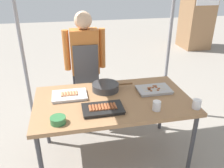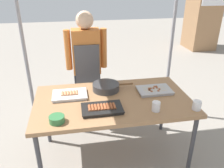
# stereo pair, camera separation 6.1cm
# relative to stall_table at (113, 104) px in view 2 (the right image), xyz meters

# --- Properties ---
(ground_plane) EXTENTS (18.00, 18.00, 0.00)m
(ground_plane) POSITION_rel_stall_table_xyz_m (0.00, 0.00, -0.70)
(ground_plane) COLOR gray
(stall_table) EXTENTS (1.60, 0.90, 0.75)m
(stall_table) POSITION_rel_stall_table_xyz_m (0.00, 0.00, 0.00)
(stall_table) COLOR #9E724C
(stall_table) RESTS_ON ground
(tray_grilled_sausages) EXTENTS (0.39, 0.24, 0.05)m
(tray_grilled_sausages) POSITION_rel_stall_table_xyz_m (-0.14, -0.19, 0.07)
(tray_grilled_sausages) COLOR black
(tray_grilled_sausages) RESTS_ON stall_table
(tray_meat_skewers) EXTENTS (0.37, 0.25, 0.04)m
(tray_meat_skewers) POSITION_rel_stall_table_xyz_m (0.48, 0.09, 0.07)
(tray_meat_skewers) COLOR #ADADB2
(tray_meat_skewers) RESTS_ON stall_table
(tray_pork_links) EXTENTS (0.36, 0.26, 0.05)m
(tray_pork_links) POSITION_rel_stall_table_xyz_m (-0.44, 0.14, 0.07)
(tray_pork_links) COLOR silver
(tray_pork_links) RESTS_ON stall_table
(cooking_wok) EXTENTS (0.46, 0.30, 0.08)m
(cooking_wok) POSITION_rel_stall_table_xyz_m (-0.04, 0.22, 0.09)
(cooking_wok) COLOR #38383A
(cooking_wok) RESTS_ON stall_table
(condiment_bowl) EXTENTS (0.14, 0.14, 0.06)m
(condiment_bowl) POSITION_rel_stall_table_xyz_m (-0.55, -0.32, 0.08)
(condiment_bowl) COLOR #33723F
(condiment_bowl) RESTS_ON stall_table
(drink_cup_near_edge) EXTENTS (0.08, 0.08, 0.09)m
(drink_cup_near_edge) POSITION_rel_stall_table_xyz_m (0.75, -0.34, 0.10)
(drink_cup_near_edge) COLOR white
(drink_cup_near_edge) RESTS_ON stall_table
(drink_cup_by_wok) EXTENTS (0.08, 0.08, 0.09)m
(drink_cup_by_wok) POSITION_rel_stall_table_xyz_m (0.36, -0.29, 0.10)
(drink_cup_by_wok) COLOR white
(drink_cup_by_wok) RESTS_ON stall_table
(vendor_woman) EXTENTS (0.52, 0.23, 1.54)m
(vendor_woman) POSITION_rel_stall_table_xyz_m (-0.21, 0.72, 0.21)
(vendor_woman) COLOR black
(vendor_woman) RESTS_ON ground
(neighbor_stall_left) EXTENTS (0.71, 0.82, 1.75)m
(neighbor_stall_left) POSITION_rel_stall_table_xyz_m (3.24, 3.96, 0.18)
(neighbor_stall_left) COLOR #9E724C
(neighbor_stall_left) RESTS_ON ground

